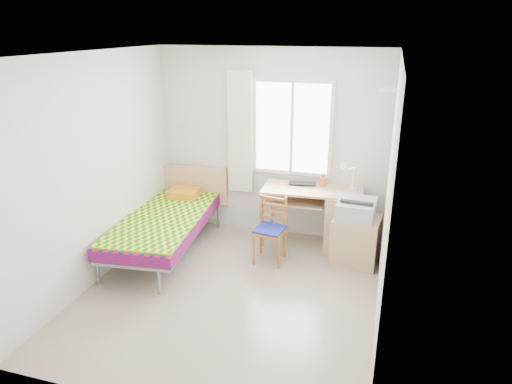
{
  "coord_description": "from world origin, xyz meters",
  "views": [
    {
      "loc": [
        1.54,
        -4.22,
        2.84
      ],
      "look_at": [
        0.14,
        0.55,
        1.03
      ],
      "focal_mm": 32.0,
      "sensor_mm": 36.0,
      "label": 1
    }
  ],
  "objects_px": {
    "desk": "(338,218)",
    "chair": "(271,225)",
    "bed": "(167,220)",
    "cabinet": "(355,240)",
    "printer": "(357,208)"
  },
  "relations": [
    {
      "from": "bed",
      "to": "cabinet",
      "type": "xyz_separation_m",
      "value": [
        2.42,
        0.38,
        -0.13
      ]
    },
    {
      "from": "bed",
      "to": "chair",
      "type": "relative_size",
      "value": 2.58
    },
    {
      "from": "bed",
      "to": "desk",
      "type": "xyz_separation_m",
      "value": [
        2.16,
        0.71,
        0.01
      ]
    },
    {
      "from": "chair",
      "to": "cabinet",
      "type": "height_order",
      "value": "chair"
    },
    {
      "from": "bed",
      "to": "cabinet",
      "type": "height_order",
      "value": "bed"
    },
    {
      "from": "bed",
      "to": "desk",
      "type": "distance_m",
      "value": 2.27
    },
    {
      "from": "bed",
      "to": "chair",
      "type": "bearing_deg",
      "value": 0.74
    },
    {
      "from": "desk",
      "to": "chair",
      "type": "distance_m",
      "value": 0.95
    },
    {
      "from": "desk",
      "to": "chair",
      "type": "xyz_separation_m",
      "value": [
        -0.77,
        -0.56,
        0.03
      ]
    },
    {
      "from": "bed",
      "to": "desk",
      "type": "relative_size",
      "value": 1.61
    },
    {
      "from": "desk",
      "to": "printer",
      "type": "xyz_separation_m",
      "value": [
        0.25,
        -0.3,
        0.28
      ]
    },
    {
      "from": "cabinet",
      "to": "printer",
      "type": "xyz_separation_m",
      "value": [
        -0.02,
        0.03,
        0.42
      ]
    },
    {
      "from": "bed",
      "to": "printer",
      "type": "bearing_deg",
      "value": 4.11
    },
    {
      "from": "desk",
      "to": "chair",
      "type": "height_order",
      "value": "chair"
    },
    {
      "from": "cabinet",
      "to": "printer",
      "type": "height_order",
      "value": "printer"
    }
  ]
}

